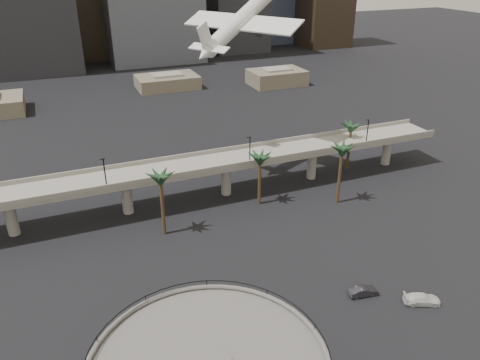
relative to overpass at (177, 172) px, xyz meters
name	(u,v)px	position (x,y,z in m)	size (l,w,h in m)	color
overpass	(177,172)	(0.00, 0.00, 0.00)	(130.00, 9.30, 14.70)	gray
palm_trees	(285,153)	(21.48, -7.53, 3.96)	(54.40, 18.40, 14.00)	#402C1B
low_buildings	(133,89)	(6.89, 87.30, -4.48)	(135.00, 27.50, 6.80)	brown
airborne_jet	(242,19)	(20.48, 13.35, 28.53)	(28.92, 27.81, 16.29)	silver
car_a	(223,317)	(-3.94, -37.84, -6.52)	(1.94, 4.82, 1.64)	#9F3816
car_b	(363,291)	(18.74, -40.87, -6.55)	(1.68, 4.82, 1.59)	#232228
car_c	(422,299)	(26.04, -45.95, -6.52)	(2.30, 5.67, 1.65)	silver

